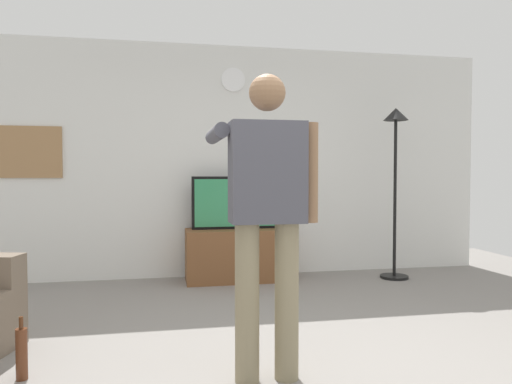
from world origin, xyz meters
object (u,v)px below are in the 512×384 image
tv_stand (237,255)px  wall_clock (233,80)px  beverage_bottle (22,353)px  person_standing_nearer_lamp (267,207)px  television (236,203)px  framed_picture (30,152)px  floor_lamp (395,157)px

tv_stand → wall_clock: 2.03m
wall_clock → beverage_bottle: 3.76m
person_standing_nearer_lamp → beverage_bottle: (-1.40, 0.26, -0.85)m
television → tv_stand: bearing=-90.0°
television → beverage_bottle: (-1.62, -2.38, -0.72)m
tv_stand → wall_clock: wall_clock is taller
tv_stand → person_standing_nearer_lamp: bearing=-94.9°
tv_stand → beverage_bottle: size_ratio=3.09×
television → beverage_bottle: bearing=-124.3°
wall_clock → beverage_bottle: bearing=-121.7°
television → beverage_bottle: size_ratio=2.72×
person_standing_nearer_lamp → beverage_bottle: 1.66m
wall_clock → framed_picture: bearing=179.9°
person_standing_nearer_lamp → framed_picture: bearing=124.9°
television → wall_clock: size_ratio=3.63×
television → framed_picture: size_ratio=1.49×
framed_picture → person_standing_nearer_lamp: bearing=-55.1°
wall_clock → beverage_bottle: wall_clock is taller
wall_clock → floor_lamp: wall_clock is taller
wall_clock → floor_lamp: 2.08m
tv_stand → television: 0.59m
television → beverage_bottle: television is taller
wall_clock → floor_lamp: bearing=-15.7°
beverage_bottle → tv_stand: bearing=55.2°
floor_lamp → person_standing_nearer_lamp: floor_lamp is taller
floor_lamp → person_standing_nearer_lamp: size_ratio=1.11×
tv_stand → beverage_bottle: (-1.62, -2.34, -0.13)m
framed_picture → person_standing_nearer_lamp: (2.02, -2.89, -0.43)m
tv_stand → framed_picture: framed_picture is taller
television → framed_picture: bearing=173.7°
tv_stand → person_standing_nearer_lamp: size_ratio=0.65×
floor_lamp → framed_picture: bearing=172.8°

